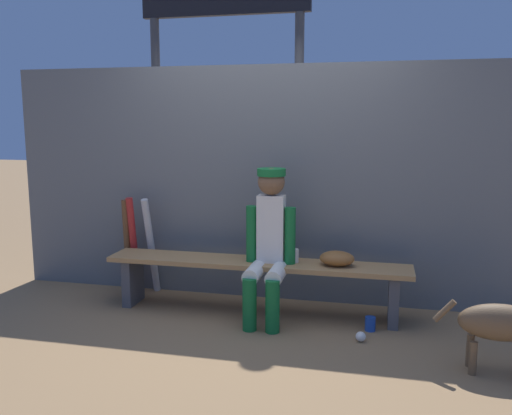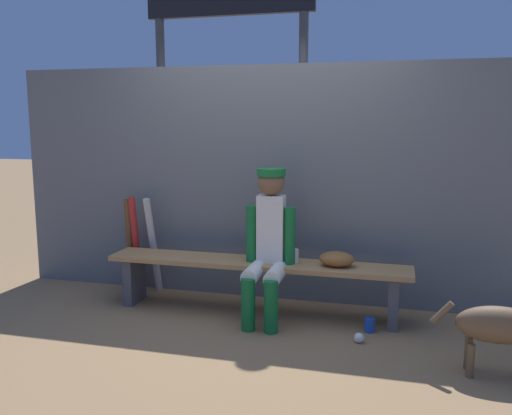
{
  "view_description": "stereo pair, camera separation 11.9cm",
  "coord_description": "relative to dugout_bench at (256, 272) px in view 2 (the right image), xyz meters",
  "views": [
    {
      "loc": [
        0.99,
        -4.24,
        1.61
      ],
      "look_at": [
        0.0,
        0.0,
        0.9
      ],
      "focal_mm": 37.84,
      "sensor_mm": 36.0,
      "label": 1
    },
    {
      "loc": [
        1.11,
        -4.21,
        1.61
      ],
      "look_at": [
        0.0,
        0.0,
        0.9
      ],
      "focal_mm": 37.84,
      "sensor_mm": 36.0,
      "label": 2
    }
  ],
  "objects": [
    {
      "name": "cup_on_bench",
      "position": [
        0.31,
        0.03,
        0.15
      ],
      "size": [
        0.08,
        0.08,
        0.11
      ],
      "primitive_type": "cylinder",
      "color": "silver",
      "rests_on": "dugout_bench"
    },
    {
      "name": "chainlink_fence",
      "position": [
        0.0,
        0.43,
        0.69
      ],
      "size": [
        4.84,
        0.03,
        2.09
      ],
      "primitive_type": "cube",
      "color": "#595E63",
      "rests_on": "ground_plane"
    },
    {
      "name": "ground_plane",
      "position": [
        0.0,
        0.0,
        -0.36
      ],
      "size": [
        30.0,
        30.0,
        0.0
      ],
      "primitive_type": "plane",
      "color": "olive"
    },
    {
      "name": "dog",
      "position": [
        1.82,
        -0.71,
        -0.02
      ],
      "size": [
        0.84,
        0.2,
        0.49
      ],
      "color": "brown",
      "rests_on": "ground_plane"
    },
    {
      "name": "player_seated",
      "position": [
        0.13,
        -0.11,
        0.31
      ],
      "size": [
        0.41,
        0.55,
        1.23
      ],
      "color": "silver",
      "rests_on": "ground_plane"
    },
    {
      "name": "bat_wood_dark",
      "position": [
        -1.29,
        0.25,
        0.09
      ],
      "size": [
        0.09,
        0.15,
        0.89
      ],
      "primitive_type": "cylinder",
      "rotation": [
        0.08,
        0.0,
        0.2
      ],
      "color": "brown",
      "rests_on": "ground_plane"
    },
    {
      "name": "bat_aluminum_silver",
      "position": [
        -1.07,
        0.28,
        0.1
      ],
      "size": [
        0.08,
        0.26,
        0.91
      ],
      "primitive_type": "cylinder",
      "rotation": [
        0.21,
        0.0,
        -0.07
      ],
      "color": "#B7B7BC",
      "rests_on": "ground_plane"
    },
    {
      "name": "scoreboard",
      "position": [
        -0.66,
        1.59,
        2.4
      ],
      "size": [
        2.15,
        0.27,
        3.93
      ],
      "color": "#3F3F42",
      "rests_on": "ground_plane"
    },
    {
      "name": "bat_aluminum_red",
      "position": [
        -1.22,
        0.25,
        0.1
      ],
      "size": [
        0.09,
        0.16,
        0.92
      ],
      "primitive_type": "cylinder",
      "rotation": [
        0.1,
        0.0,
        -0.21
      ],
      "color": "#B22323",
      "rests_on": "ground_plane"
    },
    {
      "name": "cup_on_ground",
      "position": [
        0.95,
        -0.18,
        -0.3
      ],
      "size": [
        0.08,
        0.08,
        0.11
      ],
      "primitive_type": "cylinder",
      "color": "#1E47AD",
      "rests_on": "ground_plane"
    },
    {
      "name": "baseball",
      "position": [
        0.89,
        -0.41,
        -0.32
      ],
      "size": [
        0.07,
        0.07,
        0.07
      ],
      "primitive_type": "sphere",
      "color": "white",
      "rests_on": "ground_plane"
    },
    {
      "name": "baseball_glove",
      "position": [
        0.67,
        0.0,
        0.16
      ],
      "size": [
        0.28,
        0.2,
        0.12
      ],
      "primitive_type": "ellipsoid",
      "color": "brown",
      "rests_on": "dugout_bench"
    },
    {
      "name": "dugout_bench",
      "position": [
        0.0,
        0.0,
        0.0
      ],
      "size": [
        2.54,
        0.36,
        0.45
      ],
      "color": "#AD7F4C",
      "rests_on": "ground_plane"
    }
  ]
}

